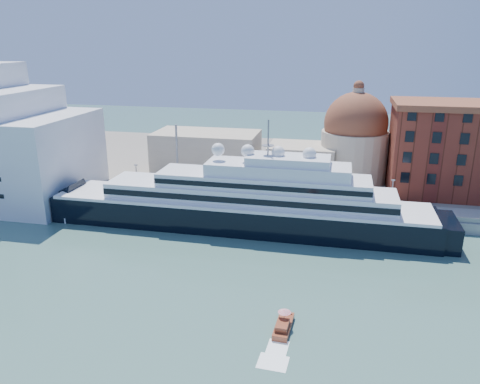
# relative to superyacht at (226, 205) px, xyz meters

# --- Properties ---
(ground) EXTENTS (400.00, 400.00, 0.00)m
(ground) POSITION_rel_superyacht_xyz_m (5.38, -23.00, -4.87)
(ground) COLOR #396259
(ground) RESTS_ON ground
(quay) EXTENTS (180.00, 10.00, 2.50)m
(quay) POSITION_rel_superyacht_xyz_m (5.38, 11.00, -3.62)
(quay) COLOR gray
(quay) RESTS_ON ground
(land) EXTENTS (260.00, 72.00, 2.00)m
(land) POSITION_rel_superyacht_xyz_m (5.38, 52.00, -3.87)
(land) COLOR slate
(land) RESTS_ON ground
(quay_fence) EXTENTS (180.00, 0.10, 1.20)m
(quay_fence) POSITION_rel_superyacht_xyz_m (5.38, 6.50, -1.77)
(quay_fence) COLOR slate
(quay_fence) RESTS_ON quay
(superyacht) EXTENTS (94.41, 13.09, 28.22)m
(superyacht) POSITION_rel_superyacht_xyz_m (0.00, 0.00, 0.00)
(superyacht) COLOR black
(superyacht) RESTS_ON ground
(service_barge) EXTENTS (11.37, 6.17, 2.43)m
(service_barge) POSITION_rel_superyacht_xyz_m (-31.14, -3.36, -4.17)
(service_barge) COLOR white
(service_barge) RESTS_ON ground
(water_taxi) EXTENTS (2.50, 6.58, 3.07)m
(water_taxi) POSITION_rel_superyacht_xyz_m (17.35, -36.37, -4.13)
(water_taxi) COLOR maroon
(water_taxi) RESTS_ON ground
(warehouse) EXTENTS (43.00, 19.00, 23.25)m
(warehouse) POSITION_rel_superyacht_xyz_m (57.38, 29.00, 8.92)
(warehouse) COLOR maroon
(warehouse) RESTS_ON land
(church) EXTENTS (66.00, 18.00, 25.50)m
(church) POSITION_rel_superyacht_xyz_m (11.76, 34.72, 6.04)
(church) COLOR beige
(church) RESTS_ON land
(lamp_posts) EXTENTS (120.80, 2.40, 18.00)m
(lamp_posts) POSITION_rel_superyacht_xyz_m (-7.29, 9.27, 4.97)
(lamp_posts) COLOR slate
(lamp_posts) RESTS_ON quay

